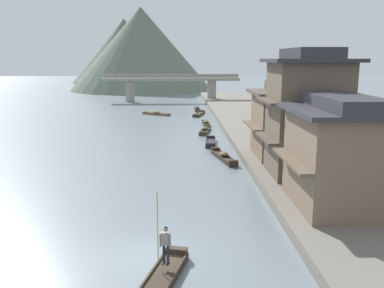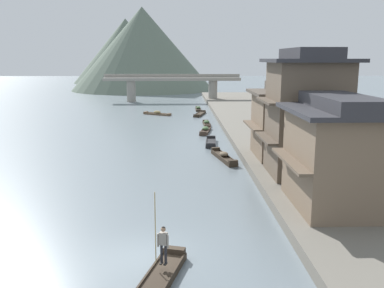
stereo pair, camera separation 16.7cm
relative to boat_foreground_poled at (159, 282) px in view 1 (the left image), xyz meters
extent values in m
plane|color=slate|center=(-0.68, 2.45, -0.17)|extent=(400.00, 400.00, 0.00)
cube|color=#6B665B|center=(15.19, 32.45, 0.16)|extent=(18.00, 110.00, 0.65)
cube|color=#33281E|center=(0.00, 0.00, -0.03)|extent=(2.40, 5.15, 0.27)
cube|color=#33281E|center=(0.65, 2.29, 0.23)|extent=(1.01, 0.61, 0.24)
cube|color=#33281E|center=(0.47, -0.13, 0.14)|extent=(1.32, 4.41, 0.08)
cube|color=#33281E|center=(-0.47, 0.13, 0.14)|extent=(1.32, 4.41, 0.08)
cube|color=black|center=(0.31, 0.76, 0.37)|extent=(0.17, 0.24, 0.05)
cylinder|color=#232328|center=(0.32, 0.80, 0.79)|extent=(0.11, 0.11, 0.78)
cube|color=black|center=(0.14, 0.83, 0.37)|extent=(0.17, 0.24, 0.05)
cylinder|color=#232328|center=(0.15, 0.86, 0.79)|extent=(0.11, 0.11, 0.78)
cube|color=gray|center=(0.24, 0.83, 1.44)|extent=(0.37, 0.30, 0.52)
cylinder|color=gray|center=(0.41, 0.70, 1.37)|extent=(0.08, 0.08, 0.56)
cylinder|color=gray|center=(0.02, 0.85, 1.37)|extent=(0.08, 0.08, 0.56)
sphere|color=#A37A5B|center=(0.24, 0.83, 1.84)|extent=(0.20, 0.20, 0.20)
sphere|color=black|center=(0.24, 0.84, 1.86)|extent=(0.18, 0.18, 0.18)
cylinder|color=tan|center=(-0.08, 0.84, 1.89)|extent=(0.04, 0.04, 3.00)
cube|color=#33281E|center=(4.45, 40.50, -0.06)|extent=(0.89, 4.08, 0.22)
cube|color=#33281E|center=(4.42, 42.38, 0.15)|extent=(0.75, 0.37, 0.20)
cube|color=#33281E|center=(4.49, 38.61, 0.15)|extent=(0.75, 0.37, 0.20)
cube|color=#33281E|center=(4.08, 40.49, 0.09)|extent=(0.14, 3.57, 0.08)
cube|color=#33281E|center=(4.83, 40.50, 0.09)|extent=(0.14, 3.57, 0.08)
ellipsoid|color=#4C6B42|center=(4.45, 40.50, 0.26)|extent=(0.76, 1.05, 0.41)
cube|color=#33281E|center=(4.74, 20.77, -0.02)|extent=(1.88, 5.49, 0.30)
cube|color=#33281E|center=(4.23, 23.28, 0.26)|extent=(0.80, 0.50, 0.27)
cube|color=#33281E|center=(5.24, 18.25, 0.26)|extent=(0.80, 0.50, 0.27)
cube|color=#33281E|center=(4.37, 20.69, 0.17)|extent=(1.05, 4.85, 0.08)
cube|color=#33281E|center=(5.10, 20.84, 0.17)|extent=(1.05, 4.85, 0.08)
ellipsoid|color=brown|center=(4.74, 20.77, 0.33)|extent=(0.93, 1.17, 0.41)
cube|color=#33281E|center=(4.02, 50.45, -0.05)|extent=(2.28, 5.67, 0.24)
cube|color=#33281E|center=(4.65, 53.02, 0.18)|extent=(0.94, 0.56, 0.22)
cube|color=#33281E|center=(3.39, 47.88, 0.18)|extent=(0.94, 0.56, 0.22)
cube|color=#33281E|center=(3.58, 50.56, 0.11)|extent=(1.29, 4.97, 0.08)
cube|color=#33281E|center=(4.46, 50.34, 0.11)|extent=(1.29, 4.97, 0.08)
cube|color=#423328|center=(3.97, 34.80, -0.03)|extent=(1.77, 5.13, 0.26)
cube|color=#423328|center=(4.40, 37.14, 0.22)|extent=(0.84, 0.50, 0.24)
cube|color=#423328|center=(3.55, 32.46, 0.22)|extent=(0.84, 0.50, 0.24)
cube|color=#423328|center=(3.58, 34.87, 0.14)|extent=(0.90, 4.50, 0.08)
cube|color=#423328|center=(4.37, 34.73, 0.14)|extent=(0.90, 4.50, 0.08)
ellipsoid|color=#4C6B42|center=(3.97, 34.80, 0.32)|extent=(0.98, 1.23, 0.44)
cube|color=#232326|center=(4.10, 27.52, -0.03)|extent=(1.37, 4.35, 0.28)
cube|color=#232326|center=(4.27, 29.50, 0.24)|extent=(0.94, 0.44, 0.25)
cube|color=#232326|center=(3.93, 25.53, 0.24)|extent=(0.94, 0.44, 0.25)
cube|color=#232326|center=(3.63, 27.56, 0.15)|extent=(0.40, 3.77, 0.08)
cube|color=#232326|center=(4.56, 27.48, 0.15)|extent=(0.40, 3.77, 0.08)
cube|color=#33281E|center=(4.04, 57.24, -0.07)|extent=(0.93, 5.28, 0.19)
cube|color=#33281E|center=(4.07, 59.72, 0.11)|extent=(0.78, 0.37, 0.17)
cube|color=#33281E|center=(4.01, 54.76, 0.11)|extent=(0.78, 0.37, 0.17)
cube|color=#33281E|center=(3.65, 57.24, 0.06)|extent=(0.14, 4.77, 0.08)
cube|color=#33281E|center=(4.43, 57.23, 0.06)|extent=(0.14, 4.77, 0.08)
ellipsoid|color=#4C6B42|center=(4.04, 57.24, 0.24)|extent=(0.79, 1.10, 0.43)
cube|color=brown|center=(-2.68, 50.90, -0.07)|extent=(4.54, 3.35, 0.20)
cube|color=brown|center=(-0.79, 49.71, 0.12)|extent=(0.76, 0.91, 0.18)
cube|color=brown|center=(-4.57, 52.10, 0.12)|extent=(0.76, 0.91, 0.18)
cube|color=brown|center=(-2.45, 51.27, 0.07)|extent=(3.65, 2.35, 0.08)
cube|color=brown|center=(-2.91, 50.54, 0.07)|extent=(3.65, 2.35, 0.08)
ellipsoid|color=olive|center=(-2.68, 50.90, 0.27)|extent=(1.46, 1.35, 0.47)
cube|color=#75604C|center=(9.54, 7.09, 3.08)|extent=(4.59, 6.04, 5.20)
cube|color=brown|center=(6.90, 7.09, 3.08)|extent=(0.70, 6.04, 0.16)
cube|color=#2D2D33|center=(9.54, 7.09, 5.80)|extent=(5.49, 6.94, 0.24)
cube|color=#2D2D33|center=(9.54, 7.09, 6.27)|extent=(2.75, 6.94, 0.70)
cube|color=brown|center=(9.67, 13.62, 4.38)|extent=(4.85, 4.68, 7.80)
cube|color=#4D4135|center=(6.90, 13.62, 3.08)|extent=(0.70, 4.68, 0.16)
cube|color=#4D4135|center=(6.90, 13.62, 5.68)|extent=(0.70, 4.68, 0.16)
cube|color=#2D2D33|center=(9.67, 13.62, 8.40)|extent=(5.75, 5.58, 0.24)
cube|color=#2D2D33|center=(9.67, 13.62, 8.87)|extent=(2.91, 5.58, 0.70)
cube|color=#75604C|center=(10.24, 19.25, 3.08)|extent=(5.99, 5.39, 5.20)
cube|color=brown|center=(6.90, 19.25, 3.08)|extent=(0.70, 5.39, 0.16)
cube|color=#4C4238|center=(10.24, 19.25, 5.80)|extent=(6.89, 6.29, 0.24)
cube|color=#4C4238|center=(10.24, 19.25, 6.27)|extent=(3.59, 6.29, 0.70)
cube|color=gray|center=(-0.68, 71.52, 4.41)|extent=(27.84, 2.40, 0.60)
cylinder|color=gray|center=(-9.04, 71.52, 1.97)|extent=(1.80, 1.80, 4.28)
cylinder|color=gray|center=(7.67, 71.52, 1.97)|extent=(1.80, 1.80, 4.28)
cube|color=gray|center=(-0.68, 72.52, 5.06)|extent=(27.84, 0.30, 0.70)
cone|color=#5B6B5B|center=(-9.47, 105.75, 11.18)|extent=(39.74, 39.74, 22.70)
cone|color=#5B6B5B|center=(-18.57, 141.74, 11.22)|extent=(37.89, 37.89, 22.78)
camera|label=1|loc=(0.77, -14.96, 8.53)|focal=39.33mm
camera|label=2|loc=(0.94, -14.96, 8.53)|focal=39.33mm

